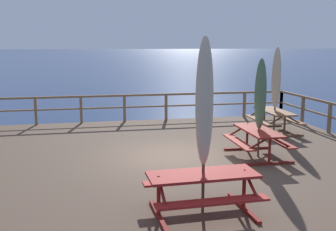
{
  "coord_description": "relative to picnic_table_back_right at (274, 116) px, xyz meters",
  "views": [
    {
      "loc": [
        -2.35,
        -10.59,
        3.91
      ],
      "look_at": [
        0.0,
        0.82,
        1.84
      ],
      "focal_mm": 43.04,
      "sensor_mm": 36.0,
      "label": 1
    }
  ],
  "objects": [
    {
      "name": "picnic_table_mid_left",
      "position": [
        -4.47,
        -6.22,
        -0.0
      ],
      "size": [
        2.04,
        1.45,
        0.78
      ],
      "color": "maroon",
      "rests_on": "wooden_deck"
    },
    {
      "name": "patio_umbrella_tall_back_right",
      "position": [
        -1.85,
        -2.83,
        1.16
      ],
      "size": [
        0.32,
        0.32,
        2.71
      ],
      "color": "#4C3828",
      "rests_on": "wooden_deck"
    },
    {
      "name": "ground_plane",
      "position": [
        -4.15,
        -2.36,
        -1.4
      ],
      "size": [
        600.0,
        600.0,
        0.0
      ],
      "primitive_type": "plane",
      "color": "navy"
    },
    {
      "name": "wooden_deck",
      "position": [
        -4.15,
        -2.36,
        -0.98
      ],
      "size": [
        12.21,
        10.98,
        0.84
      ],
      "primitive_type": "cube",
      "color": "brown",
      "rests_on": "ground"
    },
    {
      "name": "picnic_table_mid_right",
      "position": [
        -1.9,
        -2.88,
        -0.0
      ],
      "size": [
        1.44,
        1.94,
        0.78
      ],
      "color": "maroon",
      "rests_on": "wooden_deck"
    },
    {
      "name": "railing_waterside_far",
      "position": [
        -4.15,
        2.98,
        0.18
      ],
      "size": [
        12.01,
        0.1,
        1.09
      ],
      "color": "brown",
      "rests_on": "wooden_deck"
    },
    {
      "name": "picnic_table_back_right",
      "position": [
        0.0,
        0.0,
        0.0
      ],
      "size": [
        1.46,
        2.06,
        0.78
      ],
      "color": "brown",
      "rests_on": "wooden_deck"
    },
    {
      "name": "patio_umbrella_tall_mid_right",
      "position": [
        0.04,
        0.04,
        1.34
      ],
      "size": [
        0.32,
        0.32,
        2.99
      ],
      "color": "#4C3828",
      "rests_on": "wooden_deck"
    },
    {
      "name": "patio_umbrella_short_front",
      "position": [
        -4.45,
        -6.17,
        1.49
      ],
      "size": [
        0.32,
        0.32,
        3.23
      ],
      "color": "#4C3828",
      "rests_on": "wooden_deck"
    }
  ]
}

